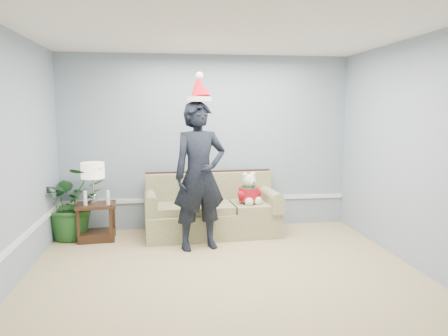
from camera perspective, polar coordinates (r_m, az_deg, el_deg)
name	(u,v)px	position (r m, az deg, el deg)	size (l,w,h in m)	color
room_shell	(231,161)	(4.37, 0.92, 0.96)	(4.54, 5.04, 2.74)	tan
wainscot_trim	(124,223)	(5.67, -12.89, -6.96)	(4.49, 4.99, 0.06)	white
sofa	(211,213)	(6.59, -1.70, -5.84)	(2.01, 0.96, 0.92)	#576630
side_table	(97,226)	(6.57, -16.29, -7.26)	(0.59, 0.51, 0.53)	#3E2316
table_lamp	(93,172)	(6.49, -16.76, -0.52)	(0.33, 0.33, 0.59)	silver
candle_pair	(97,198)	(6.38, -16.30, -3.83)	(0.36, 0.05, 0.21)	silver
houseplant	(72,202)	(6.69, -19.25, -4.25)	(0.96, 0.83, 1.06)	#1E501E
man	(200,176)	(5.79, -3.20, -1.05)	(0.72, 0.47, 1.97)	black
santa_hat	(199,89)	(5.75, -3.30, 10.27)	(0.43, 0.46, 0.38)	white
teddy_bear	(249,192)	(6.45, 3.28, -3.18)	(0.38, 0.38, 0.48)	white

